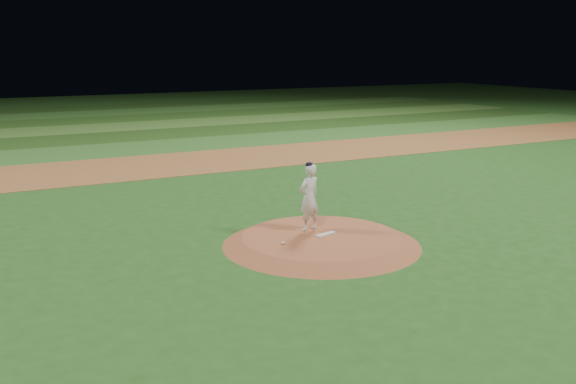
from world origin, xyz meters
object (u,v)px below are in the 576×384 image
at_px(pitching_rubber, 326,234).
at_px(pitchers_mound, 321,240).
at_px(pitcher_on_mound, 309,197).
at_px(rosin_bag, 283,243).

bearing_deg(pitching_rubber, pitchers_mound, -174.65).
bearing_deg(pitcher_on_mound, pitchers_mound, -89.34).
distance_m(rosin_bag, pitcher_on_mound, 1.80).
xyz_separation_m(pitchers_mound, pitcher_on_mound, (-0.01, 0.69, 1.10)).
bearing_deg(pitchers_mound, pitcher_on_mound, 90.66).
distance_m(pitchers_mound, pitcher_on_mound, 1.30).
distance_m(pitching_rubber, pitcher_on_mound, 1.15).
relative_size(pitchers_mound, rosin_bag, 46.32).
height_order(rosin_bag, pitcher_on_mound, pitcher_on_mound).
height_order(pitching_rubber, pitcher_on_mound, pitcher_on_mound).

